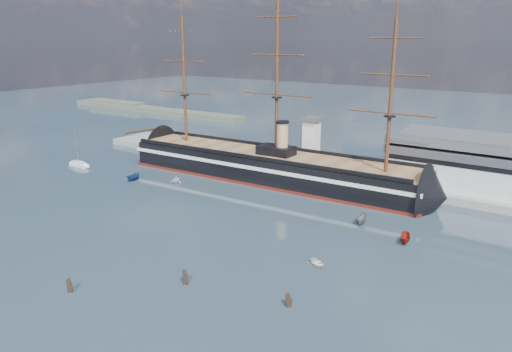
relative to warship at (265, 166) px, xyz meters
The scene contains 14 objects.
ground 20.93m from the warship, 76.81° to the right, with size 600.00×600.00×0.00m, color #2A3740.
quay 22.09m from the warship, 47.45° to the left, with size 180.00×18.00×2.00m, color slate.
quay_tower 16.15m from the warship, 59.40° to the left, with size 5.00×5.00×15.00m.
shoreline 154.06m from the warship, 150.86° to the left, with size 120.00×10.00×4.00m.
warship is the anchor object (origin of this frame).
sailboat 60.64m from the warship, 158.83° to the right, with size 7.68×2.35×12.23m.
motorboat_a 37.94m from the warship, 142.37° to the right, with size 5.90×2.16×2.36m, color navy.
motorboat_c 41.56m from the warship, 25.05° to the right, with size 5.92×2.17×2.37m, color slate.
motorboat_d 25.77m from the warship, 136.38° to the right, with size 5.99×2.60×2.20m, color white.
motorboat_e 57.13m from the warship, 46.32° to the right, with size 2.61×1.05×1.22m, color silver.
motorboat_f 53.90m from the warship, 24.44° to the right, with size 5.66×2.07×2.26m, color maroon.
piling_near_mid 73.88m from the warship, 81.21° to the right, with size 0.64×0.64×3.06m, color black.
piling_near_right 65.23m from the warship, 67.71° to the right, with size 0.64×0.64×3.27m, color black.
piling_far_right 70.82m from the warship, 53.07° to the right, with size 0.64×0.64×2.91m, color black.
Camera 1 is at (72.93, -54.83, 39.81)m, focal length 35.00 mm.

